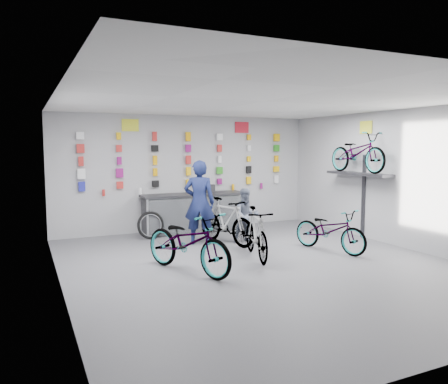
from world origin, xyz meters
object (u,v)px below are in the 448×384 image
bike_right (330,230)px  clerk (199,202)px  bike_left (188,242)px  bike_center (256,233)px  bike_service (226,221)px  counter (194,213)px  customer (246,216)px

bike_right → clerk: bearing=124.0°
bike_right → bike_left: bearing=166.1°
bike_left → bike_right: (3.24, 0.19, -0.08)m
bike_center → bike_service: size_ratio=0.96×
bike_service → clerk: clerk is taller
counter → bike_left: (-1.40, -3.35, 0.05)m
bike_right → clerk: (-2.24, 1.79, 0.50)m
bike_center → bike_right: bike_center is taller
counter → bike_center: 3.04m
customer → bike_right: bearing=-44.9°
bike_left → clerk: size_ratio=1.08×
clerk → bike_right: bearing=169.1°
customer → bike_center: bearing=-104.2°
bike_center → customer: (0.50, 1.36, 0.12)m
bike_left → bike_service: bearing=25.2°
bike_service → clerk: 0.73m
customer → counter: bearing=116.9°
bike_center → counter: bearing=107.7°
bike_right → customer: customer is taller
bike_left → customer: 2.64m
bike_left → bike_service: size_ratio=1.17×
bike_right → bike_service: bearing=120.9°
counter → bike_right: (1.84, -3.16, -0.03)m
bike_left → customer: (2.04, 1.68, 0.09)m
bike_right → bike_service: bike_service is taller
clerk → bike_service: bearing=-178.8°
customer → bike_left: bearing=-134.5°
bike_service → bike_right: bearing=-59.1°
bike_center → customer: bearing=84.9°
counter → bike_right: bearing=-59.8°
counter → clerk: size_ratio=1.42×
bike_center → customer: size_ratio=1.34×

